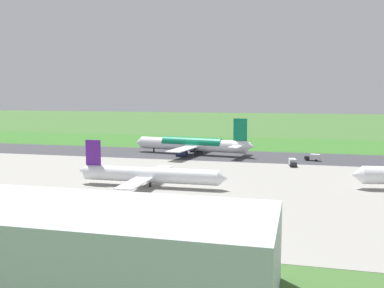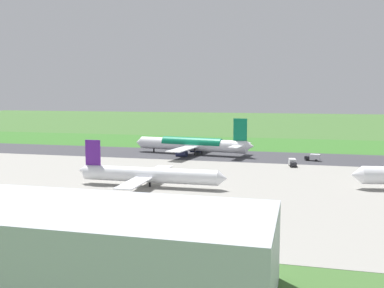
% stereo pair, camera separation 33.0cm
% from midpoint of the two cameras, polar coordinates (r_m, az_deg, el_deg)
% --- Properties ---
extents(ground_plane, '(800.00, 800.00, 0.00)m').
position_cam_midpoint_polar(ground_plane, '(185.04, 2.00, -1.44)').
color(ground_plane, '#3D662D').
extents(runway_asphalt, '(600.00, 32.85, 0.06)m').
position_cam_midpoint_polar(runway_asphalt, '(185.04, 2.00, -1.43)').
color(runway_asphalt, '#38383D').
rests_on(runway_asphalt, ground).
extents(apron_concrete, '(440.00, 110.00, 0.05)m').
position_cam_midpoint_polar(apron_concrete, '(129.23, -3.41, -4.96)').
color(apron_concrete, gray).
rests_on(apron_concrete, ground).
extents(grass_verge_foreground, '(600.00, 80.00, 0.04)m').
position_cam_midpoint_polar(grass_verge_foreground, '(221.14, 3.99, -0.13)').
color(grass_verge_foreground, '#346B27').
rests_on(grass_verge_foreground, ground).
extents(airliner_main, '(54.04, 44.40, 15.88)m').
position_cam_midpoint_polar(airliner_main, '(185.85, 0.06, -0.05)').
color(airliner_main, white).
rests_on(airliner_main, ground).
extents(airliner_parked_mid, '(43.50, 35.49, 12.73)m').
position_cam_midpoint_polar(airliner_parked_mid, '(122.66, -5.65, -3.97)').
color(airliner_parked_mid, white).
rests_on(airliner_parked_mid, ground).
extents(service_truck_baggage, '(3.09, 6.07, 2.65)m').
position_cam_midpoint_polar(service_truck_baggage, '(160.35, 12.88, -2.35)').
color(service_truck_baggage, black).
rests_on(service_truck_baggage, ground).
extents(service_truck_fuel, '(6.17, 3.60, 2.65)m').
position_cam_midpoint_polar(service_truck_fuel, '(175.17, 15.43, -1.67)').
color(service_truck_fuel, black).
rests_on(service_truck_fuel, ground).
extents(no_stopping_sign, '(0.60, 0.10, 2.30)m').
position_cam_midpoint_polar(no_stopping_sign, '(228.34, 0.20, 0.45)').
color(no_stopping_sign, slate).
rests_on(no_stopping_sign, ground).
extents(traffic_cone_orange, '(0.40, 0.40, 0.55)m').
position_cam_midpoint_polar(traffic_cone_orange, '(229.68, -1.56, 0.20)').
color(traffic_cone_orange, orange).
rests_on(traffic_cone_orange, ground).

